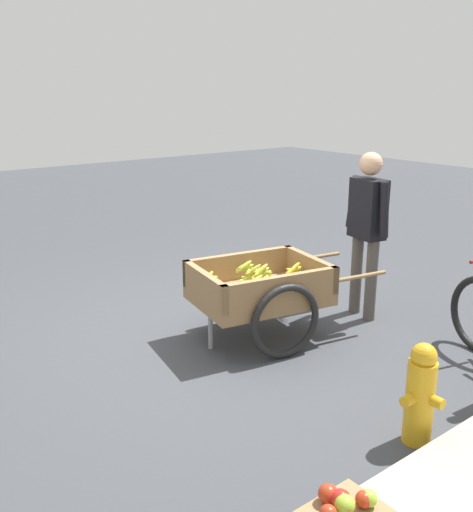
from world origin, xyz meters
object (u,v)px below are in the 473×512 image
Objects in this scene: fruit_cart at (260,291)px; vendor_person at (367,221)px; fire_hydrant at (420,394)px; plastic_bucket at (257,266)px.

fruit_cart is 1.11× the size of vendor_person.
fruit_cart reaches higher than fire_hydrant.
fruit_cart is 1.79m from plastic_bucket.
plastic_bucket is at bearing -129.28° from fruit_cart.
fire_hydrant is at bearing 66.91° from plastic_bucket.
fire_hydrant is at bearing 82.47° from fruit_cart.
vendor_person reaches higher than fire_hydrant.
fruit_cart is at bearing -97.53° from fire_hydrant.
plastic_bucket is (-1.35, -3.17, -0.21)m from fire_hydrant.
plastic_bucket is at bearing -89.60° from vendor_person.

